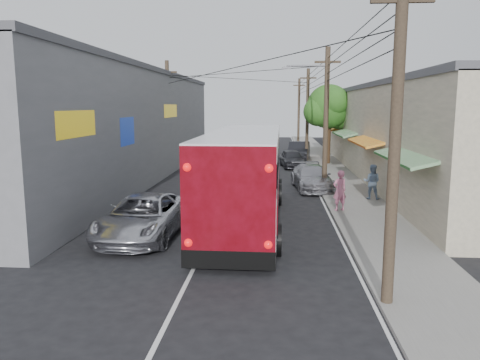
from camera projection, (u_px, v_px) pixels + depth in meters
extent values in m
plane|color=black|center=(192.00, 272.00, 13.86)|extent=(120.00, 120.00, 0.00)
cube|color=slate|center=(332.00, 174.00, 33.07)|extent=(3.00, 80.00, 0.12)
cube|color=beige|center=(392.00, 131.00, 34.24)|extent=(6.00, 40.00, 6.00)
cube|color=#4C4C51|center=(394.00, 88.00, 33.75)|extent=(6.20, 40.00, 0.30)
cube|color=#1B7920|center=(407.00, 156.00, 18.74)|extent=(1.39, 6.00, 0.46)
cube|color=#DA5219|center=(368.00, 141.00, 26.62)|extent=(1.39, 6.00, 0.46)
cube|color=#1B7920|center=(347.00, 133.00, 34.50)|extent=(1.39, 6.00, 0.46)
cube|color=#DA5219|center=(333.00, 128.00, 42.38)|extent=(1.39, 6.00, 0.46)
cube|color=#1B7920|center=(324.00, 124.00, 50.26)|extent=(1.39, 6.00, 0.46)
cube|color=gray|center=(114.00, 126.00, 31.65)|extent=(7.00, 36.00, 7.00)
cube|color=#4C4C51|center=(111.00, 72.00, 31.08)|extent=(7.20, 36.00, 0.30)
cube|color=yellow|center=(76.00, 124.00, 17.50)|extent=(0.12, 3.50, 1.00)
cube|color=#1433A5|center=(126.00, 131.00, 23.51)|extent=(0.12, 2.20, 1.40)
cube|color=yellow|center=(170.00, 111.00, 33.21)|extent=(0.12, 4.00, 0.90)
cylinder|color=#473828|center=(395.00, 144.00, 10.88)|extent=(0.28, 0.28, 8.00)
cube|color=#473828|center=(402.00, 0.00, 10.37)|extent=(1.40, 0.12, 0.12)
cylinder|color=#473828|center=(326.00, 122.00, 25.65)|extent=(0.28, 0.28, 8.00)
cube|color=#473828|center=(328.00, 62.00, 25.14)|extent=(1.40, 0.12, 0.12)
cylinder|color=#473828|center=(307.00, 116.00, 40.42)|extent=(0.28, 0.28, 8.00)
cube|color=#473828|center=(308.00, 78.00, 39.91)|extent=(1.40, 0.12, 0.12)
cylinder|color=#473828|center=(299.00, 113.00, 55.19)|extent=(0.28, 0.28, 8.00)
cube|color=#473828|center=(299.00, 85.00, 54.68)|extent=(1.40, 0.12, 0.12)
cylinder|color=#473828|center=(168.00, 118.00, 33.30)|extent=(0.28, 0.28, 8.00)
cube|color=#473828|center=(167.00, 72.00, 32.80)|extent=(1.40, 0.12, 0.12)
cylinder|color=#59595E|center=(307.00, 66.00, 25.25)|extent=(2.20, 0.10, 0.10)
cube|color=#59595E|center=(287.00, 68.00, 25.35)|extent=(0.50, 0.18, 0.12)
cylinder|color=#3F2B19|center=(328.00, 141.00, 38.65)|extent=(0.44, 0.44, 4.00)
sphere|color=#205316|center=(329.00, 106.00, 38.20)|extent=(3.60, 3.60, 3.60)
sphere|color=#205316|center=(340.00, 114.00, 38.82)|extent=(2.60, 2.60, 2.60)
sphere|color=#205316|center=(318.00, 111.00, 37.94)|extent=(2.40, 2.40, 2.40)
sphere|color=#205316|center=(336.00, 101.00, 37.13)|extent=(2.20, 2.20, 2.20)
sphere|color=#205316|center=(324.00, 104.00, 39.08)|extent=(2.00, 2.00, 2.00)
cube|color=white|center=(246.00, 192.00, 19.81)|extent=(2.91, 13.16, 2.08)
cube|color=black|center=(247.00, 155.00, 20.11)|extent=(2.91, 10.97, 1.09)
cube|color=white|center=(246.00, 138.00, 19.45)|extent=(2.91, 13.16, 0.55)
cube|color=maroon|center=(228.00, 202.00, 13.19)|extent=(2.71, 0.12, 3.17)
cube|color=black|center=(228.00, 260.00, 13.45)|extent=(2.74, 0.15, 0.55)
sphere|color=red|center=(188.00, 243.00, 13.44)|extent=(0.24, 0.24, 0.24)
sphere|color=red|center=(268.00, 245.00, 13.24)|extent=(0.24, 0.24, 0.24)
sphere|color=red|center=(187.00, 167.00, 13.10)|extent=(0.24, 0.24, 0.24)
sphere|color=red|center=(269.00, 168.00, 12.90)|extent=(0.24, 0.24, 0.24)
cylinder|color=black|center=(194.00, 238.00, 15.52)|extent=(0.34, 1.10, 1.09)
cylinder|color=black|center=(277.00, 240.00, 15.28)|extent=(0.34, 1.10, 1.09)
cylinder|color=black|center=(223.00, 194.00, 23.27)|extent=(0.34, 1.10, 1.09)
cylinder|color=black|center=(278.00, 194.00, 23.03)|extent=(0.34, 1.10, 1.09)
cylinder|color=black|center=(227.00, 188.00, 24.88)|extent=(0.34, 1.10, 1.09)
cylinder|color=black|center=(278.00, 189.00, 24.64)|extent=(0.34, 1.10, 1.09)
imported|color=silver|center=(143.00, 217.00, 17.43)|extent=(2.80, 5.72, 1.56)
imported|color=#929299|center=(312.00, 177.00, 27.36)|extent=(2.51, 5.13, 1.44)
imported|color=#2A2A2F|center=(292.00, 159.00, 37.11)|extent=(2.19, 4.36, 1.43)
imported|color=black|center=(299.00, 151.00, 42.24)|extent=(2.36, 5.18, 1.65)
imported|color=#C5688B|center=(340.00, 190.00, 21.36)|extent=(0.80, 0.68, 1.85)
imported|color=#88A3C6|center=(372.00, 182.00, 23.99)|extent=(1.03, 0.90, 1.79)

